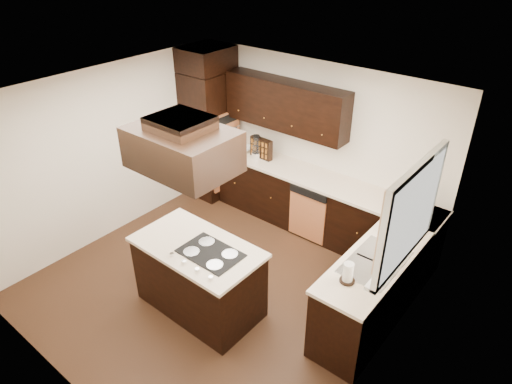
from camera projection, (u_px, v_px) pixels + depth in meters
floor at (221, 283)px, 6.00m from camera, size 4.20×4.20×0.02m
ceiling at (212, 99)px, 4.73m from camera, size 4.20×4.20×0.02m
wall_back at (315, 144)px, 6.78m from camera, size 4.20×0.02×2.50m
wall_front at (51, 301)px, 3.95m from camera, size 4.20×0.02×2.50m
wall_left at (110, 153)px, 6.52m from camera, size 0.02×4.20×2.50m
wall_right at (384, 277)px, 4.22m from camera, size 0.02×4.20×2.50m
oven_column at (210, 135)px, 7.57m from camera, size 0.65×0.75×2.12m
wall_oven_face at (226, 137)px, 7.35m from camera, size 0.05×0.62×0.78m
base_cabinets_back at (302, 200)px, 6.96m from camera, size 2.93×0.60×0.88m
base_cabinets_right at (383, 279)px, 5.40m from camera, size 0.60×2.40×0.88m
countertop_back at (303, 174)px, 6.72m from camera, size 2.93×0.63×0.04m
countertop_right at (388, 248)px, 5.18m from camera, size 0.63×2.40×0.04m
upper_cabinets at (285, 105)px, 6.61m from camera, size 2.00×0.34×0.72m
dishwasher_front at (307, 217)px, 6.63m from camera, size 0.60×0.05×0.72m
window_frame at (411, 214)px, 4.41m from camera, size 0.06×1.32×1.12m
window_pane at (413, 215)px, 4.39m from camera, size 0.00×1.20×1.00m
curtain_left at (387, 227)px, 4.14m from camera, size 0.02×0.34×0.90m
curtain_right at (422, 191)px, 4.70m from camera, size 0.02×0.34×0.90m
sink_rim at (375, 262)px, 4.92m from camera, size 0.52×0.84×0.01m
island at (199, 278)px, 5.42m from camera, size 1.46×0.81×0.88m
island_top at (197, 247)px, 5.19m from camera, size 1.52×0.86×0.04m
cooktop at (211, 253)px, 5.05m from camera, size 0.69×0.47×0.01m
range_hood at (182, 149)px, 4.49m from camera, size 1.05×0.72×0.42m
hood_duct at (180, 123)px, 4.35m from camera, size 0.55×0.50×0.13m
blender_base at (257, 155)px, 7.11m from camera, size 0.15×0.15×0.10m
blender_pitcher at (257, 145)px, 7.02m from camera, size 0.13×0.13×0.26m
spice_rack at (261, 148)px, 7.07m from camera, size 0.39×0.12×0.32m
mixing_bowl at (242, 149)px, 7.34m from camera, size 0.38×0.38×0.07m
soap_bottle at (393, 234)px, 5.23m from camera, size 0.10×0.10×0.17m
paper_towel at (348, 273)px, 4.60m from camera, size 0.13×0.13×0.23m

